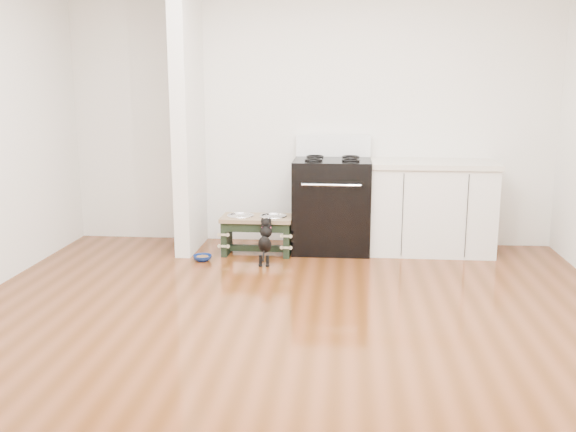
% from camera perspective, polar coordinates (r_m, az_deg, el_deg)
% --- Properties ---
extents(ground, '(5.00, 5.00, 0.00)m').
position_cam_1_polar(ground, '(4.51, -0.10, -9.95)').
color(ground, '#4D260D').
rests_on(ground, ground).
extents(room_shell, '(5.00, 5.00, 5.00)m').
position_cam_1_polar(room_shell, '(4.19, -0.11, 11.09)').
color(room_shell, silver).
rests_on(room_shell, ground).
extents(partition_wall, '(0.15, 0.80, 2.70)m').
position_cam_1_polar(partition_wall, '(6.47, -8.86, 8.85)').
color(partition_wall, silver).
rests_on(partition_wall, ground).
extents(oven_range, '(0.76, 0.69, 1.14)m').
position_cam_1_polar(oven_range, '(6.44, 3.92, 1.13)').
color(oven_range, black).
rests_on(oven_range, ground).
extents(cabinet_run, '(1.24, 0.64, 0.91)m').
position_cam_1_polar(cabinet_run, '(6.52, 12.57, 0.77)').
color(cabinet_run, silver).
rests_on(cabinet_run, ground).
extents(dog_feeder, '(0.69, 0.37, 0.40)m').
position_cam_1_polar(dog_feeder, '(6.31, -2.78, -1.01)').
color(dog_feeder, black).
rests_on(dog_feeder, ground).
extents(puppy, '(0.12, 0.36, 0.42)m').
position_cam_1_polar(puppy, '(5.99, -2.03, -2.09)').
color(puppy, black).
rests_on(puppy, ground).
extents(floor_bowl, '(0.18, 0.18, 0.06)m').
position_cam_1_polar(floor_bowl, '(6.17, -7.61, -3.71)').
color(floor_bowl, navy).
rests_on(floor_bowl, ground).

